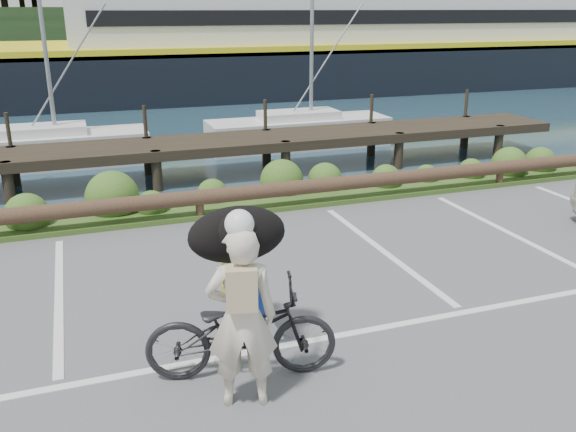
# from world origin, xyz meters

# --- Properties ---
(ground) EXTENTS (72.00, 72.00, 0.00)m
(ground) POSITION_xyz_m (0.00, 0.00, 0.00)
(ground) COLOR #4F4F51
(harbor_backdrop) EXTENTS (170.00, 160.00, 30.00)m
(harbor_backdrop) POSITION_xyz_m (0.39, 78.47, -0.00)
(harbor_backdrop) COLOR #1C3443
(harbor_backdrop) RESTS_ON ground
(vegetation_strip) EXTENTS (34.00, 1.60, 0.10)m
(vegetation_strip) POSITION_xyz_m (0.00, 5.30, 0.05)
(vegetation_strip) COLOR #3D5B21
(vegetation_strip) RESTS_ON ground
(log_rail) EXTENTS (32.00, 0.30, 0.60)m
(log_rail) POSITION_xyz_m (0.00, 4.60, 0.00)
(log_rail) COLOR #443021
(log_rail) RESTS_ON ground
(bicycle) EXTENTS (2.22, 1.19, 1.11)m
(bicycle) POSITION_xyz_m (-0.64, -0.82, 0.55)
(bicycle) COLOR black
(bicycle) RESTS_ON ground
(cyclist) EXTENTS (0.80, 0.62, 1.96)m
(cyclist) POSITION_xyz_m (-0.75, -1.30, 0.98)
(cyclist) COLOR beige
(cyclist) RESTS_ON ground
(dog) EXTENTS (0.82, 1.26, 0.67)m
(dog) POSITION_xyz_m (-0.48, -0.16, 1.44)
(dog) COLOR black
(dog) RESTS_ON bicycle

